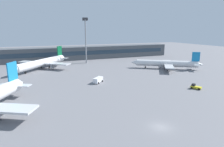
% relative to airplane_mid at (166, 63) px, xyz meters
% --- Properties ---
extents(ground_plane, '(400.00, 400.00, 0.00)m').
position_rel_airplane_mid_xyz_m(ground_plane, '(-41.41, -11.84, -2.88)').
color(ground_plane, slate).
extents(terminal_building, '(152.11, 12.13, 9.00)m').
position_rel_airplane_mid_xyz_m(terminal_building, '(-41.41, 52.73, 1.62)').
color(terminal_building, '#4C5156').
rests_on(terminal_building, ground_plane).
extents(airplane_mid, '(32.99, 24.93, 9.44)m').
position_rel_airplane_mid_xyz_m(airplane_mid, '(0.00, 0.00, 0.00)').
color(airplane_mid, silver).
rests_on(airplane_mid, ground_plane).
extents(airplane_far, '(31.71, 35.70, 10.92)m').
position_rel_airplane_mid_xyz_m(airplane_far, '(-61.90, 25.19, 0.45)').
color(airplane_far, white).
rests_on(airplane_far, ground_plane).
extents(baggage_tug_yellow, '(3.10, 3.87, 1.75)m').
position_rel_airplane_mid_xyz_m(baggage_tug_yellow, '(-13.20, -33.71, -2.08)').
color(baggage_tug_yellow, yellow).
rests_on(baggage_tug_yellow, ground_plane).
extents(service_van_white, '(5.11, 5.07, 2.08)m').
position_rel_airplane_mid_xyz_m(service_van_white, '(-42.73, -12.69, -1.77)').
color(service_van_white, white).
rests_on(service_van_white, ground_plane).
extents(floodlight_tower_west, '(3.20, 0.80, 27.87)m').
position_rel_airplane_mid_xyz_m(floodlight_tower_west, '(-35.25, 33.60, 13.11)').
color(floodlight_tower_west, gray).
rests_on(floodlight_tower_west, ground_plane).
extents(floodlight_tower_east, '(3.20, 0.80, 27.39)m').
position_rel_airplane_mid_xyz_m(floodlight_tower_east, '(-34.82, 35.66, 12.86)').
color(floodlight_tower_east, gray).
rests_on(floodlight_tower_east, ground_plane).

